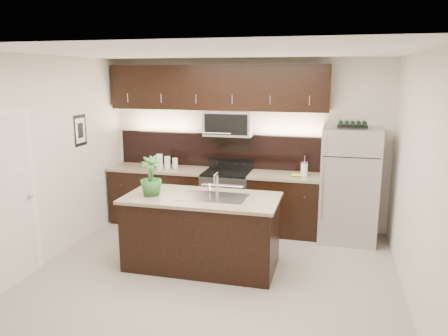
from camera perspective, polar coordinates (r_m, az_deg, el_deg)
name	(u,v)px	position (r m, az deg, el deg)	size (l,w,h in m)	color
ground	(214,274)	(5.65, -1.29, -13.63)	(4.50, 4.50, 0.00)	gray
room_walls	(204,141)	(5.14, -2.69, 3.59)	(4.52, 4.02, 2.71)	beige
counter_run	(215,199)	(7.12, -1.21, -4.04)	(3.51, 0.65, 0.94)	black
upper_fixtures	(218,95)	(6.98, -0.73, 9.55)	(3.49, 0.40, 1.66)	black
island	(202,231)	(5.70, -2.89, -8.26)	(1.96, 0.96, 0.94)	black
sink_faucet	(213,196)	(5.52, -1.42, -3.66)	(0.84, 0.50, 0.28)	silver
refrigerator	(349,185)	(6.73, 15.97, -2.11)	(0.82, 0.74, 1.71)	#B2B2B7
wine_rack	(352,124)	(6.57, 16.43, 5.53)	(0.42, 0.26, 0.10)	black
plant	(151,176)	(5.62, -9.55, -1.06)	(0.28, 0.28, 0.50)	#275E25
canisters	(165,162)	(7.23, -7.66, 0.78)	(0.34, 0.17, 0.24)	silver
french_press	(304,169)	(6.70, 10.44, -0.13)	(0.11, 0.11, 0.31)	silver
bananas	(294,175)	(6.70, 9.14, -0.87)	(0.16, 0.12, 0.05)	gold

